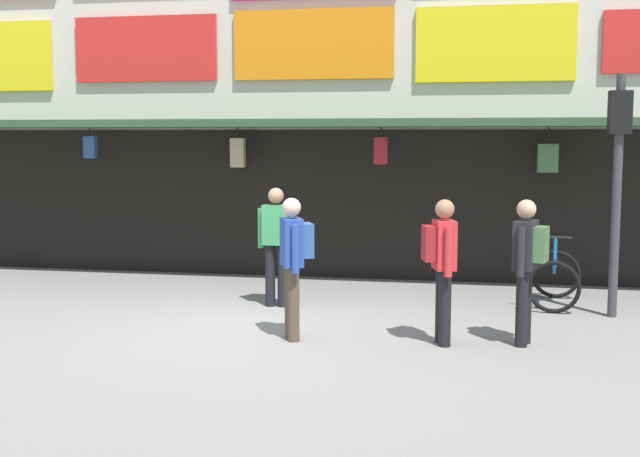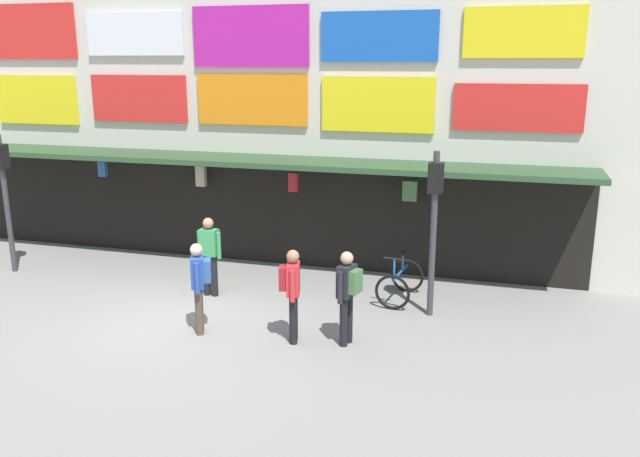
# 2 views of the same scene
# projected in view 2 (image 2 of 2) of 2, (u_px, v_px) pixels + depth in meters

# --- Properties ---
(ground_plane) EXTENTS (80.00, 80.00, 0.00)m
(ground_plane) POSITION_uv_depth(u_px,v_px,m) (179.00, 322.00, 12.23)
(ground_plane) COLOR gray
(shopfront) EXTENTS (18.00, 2.60, 8.00)m
(shopfront) POSITION_uv_depth(u_px,v_px,m) (261.00, 96.00, 15.47)
(shopfront) COLOR beige
(shopfront) RESTS_ON ground
(traffic_light_near) EXTENTS (0.31, 0.34, 3.20)m
(traffic_light_near) POSITION_uv_depth(u_px,v_px,m) (3.00, 181.00, 14.62)
(traffic_light_near) COLOR #38383D
(traffic_light_near) RESTS_ON ground
(traffic_light_far) EXTENTS (0.28, 0.33, 3.20)m
(traffic_light_far) POSITION_uv_depth(u_px,v_px,m) (434.00, 207.00, 12.04)
(traffic_light_far) COLOR #38383D
(traffic_light_far) RESTS_ON ground
(bicycle_parked) EXTENTS (0.85, 1.23, 1.05)m
(bicycle_parked) POSITION_uv_depth(u_px,v_px,m) (400.00, 282.00, 13.23)
(bicycle_parked) COLOR black
(bicycle_parked) RESTS_ON ground
(pedestrian_in_yellow) EXTENTS (0.45, 0.49, 1.68)m
(pedestrian_in_yellow) POSITION_uv_depth(u_px,v_px,m) (199.00, 281.00, 11.52)
(pedestrian_in_yellow) COLOR brown
(pedestrian_in_yellow) RESTS_ON ground
(pedestrian_in_green) EXTENTS (0.53, 0.36, 1.68)m
(pedestrian_in_green) POSITION_uv_depth(u_px,v_px,m) (210.00, 250.00, 13.39)
(pedestrian_in_green) COLOR black
(pedestrian_in_green) RESTS_ON ground
(pedestrian_in_white) EXTENTS (0.42, 0.51, 1.68)m
(pedestrian_in_white) POSITION_uv_depth(u_px,v_px,m) (348.00, 291.00, 11.03)
(pedestrian_in_white) COLOR black
(pedestrian_in_white) RESTS_ON ground
(pedestrian_in_blue) EXTENTS (0.42, 0.51, 1.68)m
(pedestrian_in_blue) POSITION_uv_depth(u_px,v_px,m) (292.00, 289.00, 11.14)
(pedestrian_in_blue) COLOR black
(pedestrian_in_blue) RESTS_ON ground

